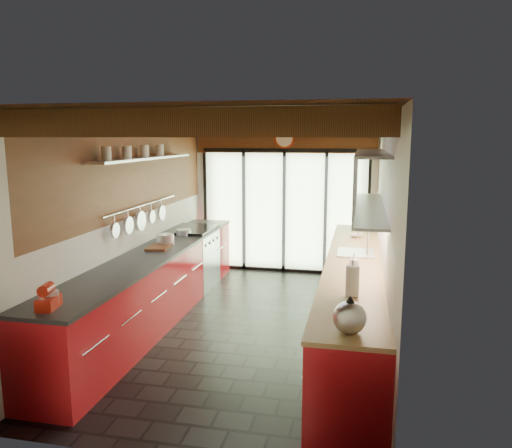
# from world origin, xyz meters

# --- Properties ---
(ground) EXTENTS (5.50, 5.50, 0.00)m
(ground) POSITION_xyz_m (0.00, 0.00, 0.00)
(ground) COLOR black
(ground) RESTS_ON ground
(room_shell) EXTENTS (5.50, 5.50, 5.50)m
(room_shell) POSITION_xyz_m (0.00, 0.00, 1.65)
(room_shell) COLOR silver
(room_shell) RESTS_ON ground
(ceiling_beams) EXTENTS (3.14, 5.06, 4.90)m
(ceiling_beams) POSITION_xyz_m (-0.00, 0.38, 2.46)
(ceiling_beams) COLOR #593316
(ceiling_beams) RESTS_ON ground
(glass_door) EXTENTS (2.95, 0.10, 2.90)m
(glass_door) POSITION_xyz_m (0.00, 2.69, 1.66)
(glass_door) COLOR #C6EAAD
(glass_door) RESTS_ON ground
(left_counter) EXTENTS (0.68, 5.00, 0.92)m
(left_counter) POSITION_xyz_m (-1.28, 0.00, 0.46)
(left_counter) COLOR #B5151D
(left_counter) RESTS_ON ground
(range_stove) EXTENTS (0.66, 0.90, 0.97)m
(range_stove) POSITION_xyz_m (-1.28, 1.45, 0.47)
(range_stove) COLOR silver
(range_stove) RESTS_ON ground
(right_counter) EXTENTS (0.68, 5.00, 0.92)m
(right_counter) POSITION_xyz_m (1.27, 0.00, 0.46)
(right_counter) COLOR #B5151D
(right_counter) RESTS_ON ground
(sink_assembly) EXTENTS (0.45, 0.52, 0.43)m
(sink_assembly) POSITION_xyz_m (1.29, 0.40, 0.96)
(sink_assembly) COLOR silver
(sink_assembly) RESTS_ON right_counter
(upper_cabinets_right) EXTENTS (0.34, 3.00, 3.00)m
(upper_cabinets_right) POSITION_xyz_m (1.43, 0.30, 1.85)
(upper_cabinets_right) COLOR silver
(upper_cabinets_right) RESTS_ON ground
(left_wall_fixtures) EXTENTS (0.28, 2.60, 0.96)m
(left_wall_fixtures) POSITION_xyz_m (-1.47, 0.18, 1.85)
(left_wall_fixtures) COLOR silver
(left_wall_fixtures) RESTS_ON ground
(stand_mixer) EXTENTS (0.19, 0.27, 0.23)m
(stand_mixer) POSITION_xyz_m (-1.27, -2.24, 1.01)
(stand_mixer) COLOR #AF1B0E
(stand_mixer) RESTS_ON left_counter
(pot_large) EXTENTS (0.30, 0.30, 0.15)m
(pot_large) POSITION_xyz_m (-1.27, 0.36, 1.00)
(pot_large) COLOR silver
(pot_large) RESTS_ON left_counter
(pot_small) EXTENTS (0.24, 0.24, 0.09)m
(pot_small) POSITION_xyz_m (-1.27, 1.07, 0.96)
(pot_small) COLOR silver
(pot_small) RESTS_ON left_counter
(cutting_board) EXTENTS (0.31, 0.41, 0.03)m
(cutting_board) POSITION_xyz_m (-1.27, 0.14, 0.94)
(cutting_board) COLOR brown
(cutting_board) RESTS_ON left_counter
(kettle) EXTENTS (0.33, 0.35, 0.30)m
(kettle) POSITION_xyz_m (1.27, -2.25, 1.05)
(kettle) COLOR silver
(kettle) RESTS_ON right_counter
(paper_towel) EXTENTS (0.13, 0.13, 0.34)m
(paper_towel) POSITION_xyz_m (1.27, -1.35, 1.06)
(paper_towel) COLOR white
(paper_towel) RESTS_ON right_counter
(soap_bottle) EXTENTS (0.10, 0.11, 0.22)m
(soap_bottle) POSITION_xyz_m (1.27, -0.52, 1.03)
(soap_bottle) COLOR silver
(soap_bottle) RESTS_ON right_counter
(bowl) EXTENTS (0.23, 0.23, 0.05)m
(bowl) POSITION_xyz_m (1.27, 1.45, 0.94)
(bowl) COLOR silver
(bowl) RESTS_ON right_counter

